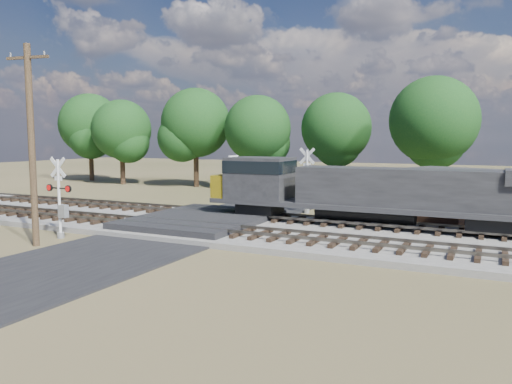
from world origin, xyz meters
The scene contains 11 objects.
ground centered at (0.00, 0.00, 0.00)m, with size 160.00×160.00×0.00m, color #454625.
ballast_bed centered at (10.00, 0.50, 0.15)m, with size 140.00×10.00×0.30m, color gray.
road centered at (0.00, 0.00, 0.04)m, with size 7.00×60.00×0.08m, color black.
crossing_panel centered at (0.00, 0.50, 0.32)m, with size 7.00×9.00×0.62m, color #262628.
track_near centered at (3.12, -2.00, 0.41)m, with size 140.00×2.60×0.33m.
track_far centered at (3.12, 3.00, 0.41)m, with size 140.00×2.60×0.33m.
crossing_signal_near centered at (-4.70, -5.72, 1.76)m, with size 1.70×0.37×4.23m.
crossing_signal_far centered at (3.67, 8.05, 1.89)m, with size 1.83×0.40×4.54m.
utility_pole centered at (-4.39, -7.59, 5.06)m, with size 2.33×0.47×9.56m.
equipment_shed centered at (12.70, 7.81, 1.69)m, with size 6.49×6.49×3.33m.
treeline centered at (7.47, 20.56, 6.61)m, with size 79.96×11.31×11.45m.
Camera 1 is at (15.52, -24.30, 5.18)m, focal length 35.00 mm.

